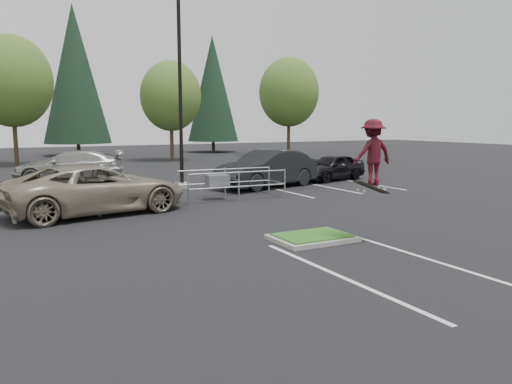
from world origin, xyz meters
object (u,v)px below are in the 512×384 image
car_far_silver (70,166)px  conif_c (213,89)px  skateboarder (373,153)px  light_pole (180,95)px  car_r_charc (267,169)px  decid_d (289,94)px  car_r_black (333,167)px  car_l_tan (96,189)px  decid_b (12,84)px  cart_corral (221,181)px  conif_b (75,74)px  decid_c (171,98)px

car_far_silver → conif_c: bearing=151.2°
conif_c → skateboarder: conif_c is taller
light_pole → car_r_charc: bearing=-20.2°
decid_d → skateboarder: bearing=-118.2°
car_r_black → conif_c: bearing=157.1°
car_l_tan → decid_b: bearing=-6.2°
car_far_silver → car_l_tan: bearing=7.6°
decid_d → cart_corral: 28.62m
light_pole → conif_b: conif_b is taller
decid_b → car_l_tan: bearing=-86.3°
decid_b → conif_c: 21.94m
light_pole → car_l_tan: size_ratio=1.59×
light_pole → decid_d: (17.49, 18.33, 1.35)m
conif_c → car_far_silver: 28.59m
decid_d → cart_corral: decid_d is taller
conif_c → car_r_charc: (-9.50, -28.97, -5.91)m
car_far_silver → light_pole: bearing=47.0°
decid_c → cart_corral: decid_c is taller
light_pole → conif_c: size_ratio=0.81×
conif_b → skateboarder: (1.20, -41.50, -5.40)m
light_pole → car_r_black: size_ratio=2.32×
cart_corral → skateboarder: bearing=-84.9°
car_r_charc → car_r_black: bearing=86.0°
decid_d → car_r_charc: 24.47m
decid_b → cart_corral: size_ratio=2.15×
light_pole → car_l_tan: (-5.00, -4.97, -3.68)m
cart_corral → decid_b: bearing=109.5°
conif_c → cart_corral: size_ratio=2.79×
decid_d → conif_c: conif_c is taller
cart_corral → car_l_tan: car_l_tan is taller
skateboarder → light_pole: bearing=-83.6°
car_r_black → decid_b: bearing=-154.5°
decid_d → car_r_black: decid_d is taller
light_pole → decid_d: 25.37m
light_pole → decid_b: light_pole is taller
decid_c → decid_b: bearing=176.7°
decid_d → car_far_silver: decid_d is taller
skateboarder → car_r_black: (8.07, 12.50, -1.70)m
cart_corral → car_l_tan: size_ratio=0.71×
car_r_charc → cart_corral: bearing=-71.3°
decid_d → car_r_charc: bearing=-124.3°
conif_c → car_r_charc: conif_c is taller
skateboarder → decid_b: bearing=-73.8°
cart_corral → conif_c: bearing=69.9°
cart_corral → skateboarder: 9.18m
car_r_charc → car_r_black: (4.77, 0.97, -0.20)m
conif_c → conif_b: bearing=175.9°
decid_b → conif_c: conif_c is taller
decid_d → light_pole: bearing=-133.7°
decid_b → decid_d: size_ratio=1.02×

